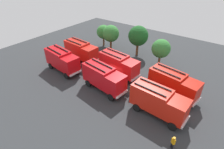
{
  "coord_description": "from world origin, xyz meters",
  "views": [
    {
      "loc": [
        14.39,
        -19.01,
        16.69
      ],
      "look_at": [
        0.0,
        0.0,
        1.4
      ],
      "focal_mm": 28.46,
      "sensor_mm": 36.0,
      "label": 1
    }
  ],
  "objects_px": {
    "tree_0": "(103,32)",
    "traffic_cone_1": "(156,96)",
    "fire_truck_3": "(81,50)",
    "fire_truck_1": "(104,77)",
    "fire_truck_2": "(158,101)",
    "traffic_cone_0": "(72,63)",
    "fire_truck_4": "(118,64)",
    "tree_2": "(138,36)",
    "fire_truck_5": "(173,83)",
    "firefighter_1": "(173,142)",
    "fire_truck_0": "(62,60)",
    "firefighter_0": "(131,91)",
    "tree_1": "(111,34)",
    "traffic_cone_2": "(175,87)",
    "tree_3": "(161,49)"
  },
  "relations": [
    {
      "from": "tree_2",
      "to": "tree_3",
      "type": "distance_m",
      "value": 5.87
    },
    {
      "from": "fire_truck_2",
      "to": "traffic_cone_0",
      "type": "distance_m",
      "value": 18.82
    },
    {
      "from": "tree_2",
      "to": "traffic_cone_1",
      "type": "height_order",
      "value": "tree_2"
    },
    {
      "from": "fire_truck_2",
      "to": "traffic_cone_0",
      "type": "xyz_separation_m",
      "value": [
        -18.57,
        2.4,
        -1.82
      ]
    },
    {
      "from": "fire_truck_5",
      "to": "tree_1",
      "type": "xyz_separation_m",
      "value": [
        -16.74,
        7.35,
        1.54
      ]
    },
    {
      "from": "fire_truck_4",
      "to": "fire_truck_5",
      "type": "distance_m",
      "value": 9.41
    },
    {
      "from": "tree_0",
      "to": "tree_2",
      "type": "xyz_separation_m",
      "value": [
        8.74,
        0.27,
        0.94
      ]
    },
    {
      "from": "firefighter_0",
      "to": "firefighter_1",
      "type": "relative_size",
      "value": 1.0
    },
    {
      "from": "tree_2",
      "to": "traffic_cone_1",
      "type": "xyz_separation_m",
      "value": [
        9.25,
        -10.38,
        -3.8
      ]
    },
    {
      "from": "firefighter_1",
      "to": "fire_truck_1",
      "type": "bearing_deg",
      "value": -69.65
    },
    {
      "from": "firefighter_1",
      "to": "traffic_cone_2",
      "type": "distance_m",
      "value": 10.87
    },
    {
      "from": "fire_truck_0",
      "to": "tree_2",
      "type": "relative_size",
      "value": 1.2
    },
    {
      "from": "tree_1",
      "to": "fire_truck_0",
      "type": "bearing_deg",
      "value": -96.47
    },
    {
      "from": "fire_truck_1",
      "to": "tree_2",
      "type": "xyz_separation_m",
      "value": [
        -1.98,
        13.32,
        1.99
      ]
    },
    {
      "from": "firefighter_0",
      "to": "fire_truck_0",
      "type": "bearing_deg",
      "value": -17.67
    },
    {
      "from": "tree_3",
      "to": "traffic_cone_2",
      "type": "xyz_separation_m",
      "value": [
        5.05,
        -5.16,
        -3.15
      ]
    },
    {
      "from": "fire_truck_1",
      "to": "traffic_cone_2",
      "type": "relative_size",
      "value": 10.24
    },
    {
      "from": "fire_truck_1",
      "to": "fire_truck_3",
      "type": "distance_m",
      "value": 10.52
    },
    {
      "from": "fire_truck_2",
      "to": "fire_truck_5",
      "type": "height_order",
      "value": "same"
    },
    {
      "from": "fire_truck_0",
      "to": "fire_truck_1",
      "type": "height_order",
      "value": "same"
    },
    {
      "from": "fire_truck_2",
      "to": "fire_truck_4",
      "type": "xyz_separation_m",
      "value": [
        -9.32,
        4.63,
        0.0
      ]
    },
    {
      "from": "tree_0",
      "to": "traffic_cone_0",
      "type": "bearing_deg",
      "value": -85.2
    },
    {
      "from": "fire_truck_1",
      "to": "traffic_cone_2",
      "type": "height_order",
      "value": "fire_truck_1"
    },
    {
      "from": "tree_2",
      "to": "fire_truck_3",
      "type": "bearing_deg",
      "value": -130.67
    },
    {
      "from": "fire_truck_4",
      "to": "tree_1",
      "type": "xyz_separation_m",
      "value": [
        -7.33,
        7.45,
        1.54
      ]
    },
    {
      "from": "fire_truck_0",
      "to": "firefighter_0",
      "type": "relative_size",
      "value": 4.42
    },
    {
      "from": "fire_truck_5",
      "to": "traffic_cone_0",
      "type": "xyz_separation_m",
      "value": [
        -18.66,
        -2.33,
        -1.82
      ]
    },
    {
      "from": "fire_truck_2",
      "to": "firefighter_1",
      "type": "relative_size",
      "value": 4.38
    },
    {
      "from": "fire_truck_4",
      "to": "tree_2",
      "type": "relative_size",
      "value": 1.2
    },
    {
      "from": "fire_truck_0",
      "to": "firefighter_0",
      "type": "bearing_deg",
      "value": 10.76
    },
    {
      "from": "fire_truck_5",
      "to": "tree_1",
      "type": "relative_size",
      "value": 1.36
    },
    {
      "from": "fire_truck_0",
      "to": "fire_truck_2",
      "type": "bearing_deg",
      "value": 6.24
    },
    {
      "from": "fire_truck_2",
      "to": "fire_truck_4",
      "type": "distance_m",
      "value": 10.4
    },
    {
      "from": "firefighter_0",
      "to": "traffic_cone_2",
      "type": "height_order",
      "value": "firefighter_0"
    },
    {
      "from": "fire_truck_1",
      "to": "traffic_cone_2",
      "type": "xyz_separation_m",
      "value": [
        8.69,
        6.59,
        -1.79
      ]
    },
    {
      "from": "tree_0",
      "to": "traffic_cone_1",
      "type": "xyz_separation_m",
      "value": [
        18.0,
        -10.11,
        -2.86
      ]
    },
    {
      "from": "traffic_cone_2",
      "to": "traffic_cone_0",
      "type": "bearing_deg",
      "value": -167.24
    },
    {
      "from": "traffic_cone_0",
      "to": "tree_2",
      "type": "bearing_deg",
      "value": 54.31
    },
    {
      "from": "firefighter_0",
      "to": "tree_0",
      "type": "height_order",
      "value": "tree_0"
    },
    {
      "from": "tree_1",
      "to": "fire_truck_5",
      "type": "bearing_deg",
      "value": -23.72
    },
    {
      "from": "fire_truck_3",
      "to": "traffic_cone_1",
      "type": "height_order",
      "value": "fire_truck_3"
    },
    {
      "from": "fire_truck_5",
      "to": "firefighter_1",
      "type": "bearing_deg",
      "value": -60.01
    },
    {
      "from": "firefighter_1",
      "to": "tree_0",
      "type": "height_order",
      "value": "tree_0"
    },
    {
      "from": "fire_truck_3",
      "to": "firefighter_0",
      "type": "distance_m",
      "value": 14.14
    },
    {
      "from": "fire_truck_0",
      "to": "fire_truck_2",
      "type": "relative_size",
      "value": 1.01
    },
    {
      "from": "firefighter_0",
      "to": "tree_0",
      "type": "relative_size",
      "value": 0.35
    },
    {
      "from": "firefighter_1",
      "to": "firefighter_0",
      "type": "bearing_deg",
      "value": -83.14
    },
    {
      "from": "tree_1",
      "to": "tree_2",
      "type": "xyz_separation_m",
      "value": [
        5.92,
        1.24,
        0.45
      ]
    },
    {
      "from": "fire_truck_4",
      "to": "traffic_cone_0",
      "type": "distance_m",
      "value": 9.69
    },
    {
      "from": "fire_truck_2",
      "to": "traffic_cone_2",
      "type": "distance_m",
      "value": 6.83
    }
  ]
}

